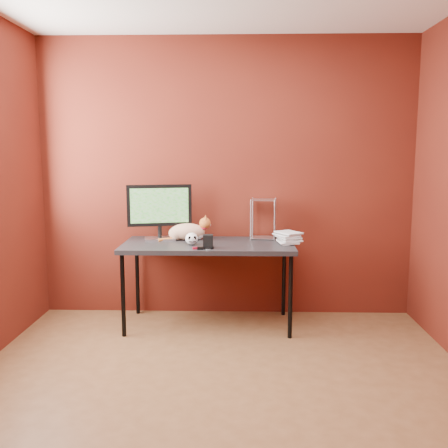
{
  "coord_description": "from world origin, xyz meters",
  "views": [
    {
      "loc": [
        0.11,
        -2.95,
        1.56
      ],
      "look_at": [
        -0.0,
        1.15,
        0.95
      ],
      "focal_mm": 40.0,
      "sensor_mm": 36.0,
      "label": 1
    }
  ],
  "objects_px": {
    "speaker": "(208,242)",
    "desk": "(208,249)",
    "cat": "(188,231)",
    "skull_mug": "(192,239)",
    "monitor": "(159,209)",
    "book_stack": "(281,180)"
  },
  "relations": [
    {
      "from": "book_stack",
      "to": "speaker",
      "type": "bearing_deg",
      "value": -158.56
    },
    {
      "from": "desk",
      "to": "monitor",
      "type": "bearing_deg",
      "value": 161.85
    },
    {
      "from": "cat",
      "to": "book_stack",
      "type": "relative_size",
      "value": 0.42
    },
    {
      "from": "skull_mug",
      "to": "book_stack",
      "type": "bearing_deg",
      "value": -4.1
    },
    {
      "from": "cat",
      "to": "speaker",
      "type": "distance_m",
      "value": 0.45
    },
    {
      "from": "desk",
      "to": "skull_mug",
      "type": "distance_m",
      "value": 0.19
    },
    {
      "from": "monitor",
      "to": "speaker",
      "type": "height_order",
      "value": "monitor"
    },
    {
      "from": "cat",
      "to": "desk",
      "type": "bearing_deg",
      "value": -44.01
    },
    {
      "from": "desk",
      "to": "skull_mug",
      "type": "bearing_deg",
      "value": -147.74
    },
    {
      "from": "desk",
      "to": "monitor",
      "type": "xyz_separation_m",
      "value": [
        -0.45,
        0.15,
        0.33
      ]
    },
    {
      "from": "skull_mug",
      "to": "speaker",
      "type": "bearing_deg",
      "value": -55.16
    },
    {
      "from": "skull_mug",
      "to": "speaker",
      "type": "xyz_separation_m",
      "value": [
        0.15,
        -0.15,
        -0.0
      ]
    },
    {
      "from": "book_stack",
      "to": "desk",
      "type": "bearing_deg",
      "value": -179.12
    },
    {
      "from": "skull_mug",
      "to": "cat",
      "type": "bearing_deg",
      "value": 92.08
    },
    {
      "from": "desk",
      "to": "monitor",
      "type": "distance_m",
      "value": 0.58
    },
    {
      "from": "speaker",
      "to": "desk",
      "type": "bearing_deg",
      "value": 91.13
    },
    {
      "from": "cat",
      "to": "speaker",
      "type": "xyz_separation_m",
      "value": [
        0.21,
        -0.39,
        -0.02
      ]
    },
    {
      "from": "monitor",
      "to": "book_stack",
      "type": "distance_m",
      "value": 1.12
    },
    {
      "from": "cat",
      "to": "skull_mug",
      "type": "xyz_separation_m",
      "value": [
        0.06,
        -0.25,
        -0.02
      ]
    },
    {
      "from": "book_stack",
      "to": "monitor",
      "type": "bearing_deg",
      "value": 172.73
    },
    {
      "from": "desk",
      "to": "speaker",
      "type": "relative_size",
      "value": 13.08
    },
    {
      "from": "desk",
      "to": "cat",
      "type": "relative_size",
      "value": 3.19
    }
  ]
}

